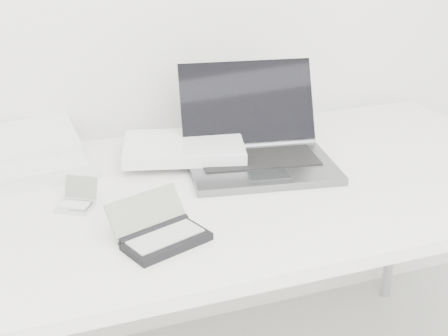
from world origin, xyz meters
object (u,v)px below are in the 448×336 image
object	(u,v)px
netbook_open_white	(37,161)
palmtop_charcoal	(161,233)
desk	(230,201)
laptop_large	(225,148)

from	to	relation	value
netbook_open_white	palmtop_charcoal	distance (m)	0.50
desk	palmtop_charcoal	xyz separation A→B (m)	(-0.22, -0.21, 0.06)
netbook_open_white	laptop_large	bearing A→B (deg)	-22.22
desk	laptop_large	distance (m)	0.16
desk	laptop_large	world-z (taller)	laptop_large
desk	netbook_open_white	distance (m)	0.50
laptop_large	palmtop_charcoal	world-z (taller)	laptop_large
desk	netbook_open_white	bearing A→B (deg)	149.02
desk	palmtop_charcoal	size ratio (longest dim) A/B	7.94
desk	laptop_large	xyz separation A→B (m)	(0.03, 0.13, 0.08)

